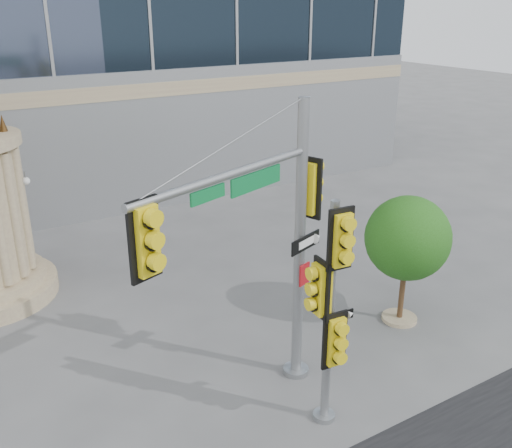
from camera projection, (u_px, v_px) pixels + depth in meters
ground at (310, 388)px, 13.66m from camera, size 120.00×120.00×0.00m
main_signal_pole at (266, 230)px, 11.82m from camera, size 5.08×2.17×6.81m
secondary_signal_pole at (331, 302)px, 11.48m from camera, size 0.88×0.70×5.13m
street_tree at (408, 241)px, 15.73m from camera, size 2.42×2.36×3.76m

